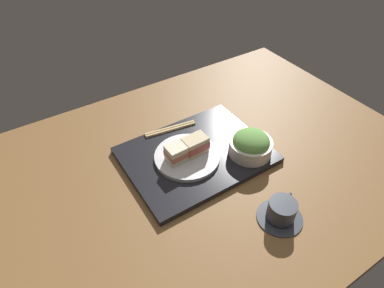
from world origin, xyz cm
name	(u,v)px	position (x,y,z in cm)	size (l,w,h in cm)	color
ground_plane	(204,166)	(0.00, 0.00, -1.50)	(140.00, 100.00, 3.00)	brown
serving_tray	(196,155)	(0.61, -3.63, 0.95)	(44.37, 33.72, 1.90)	black
sandwich_plate	(187,157)	(4.24, -3.14, 2.53)	(20.44, 20.44, 1.27)	silver
sandwich_near	(195,145)	(1.31, -3.12, 5.97)	(7.92, 5.49, 5.60)	beige
sandwich_far	(179,152)	(7.18, -3.15, 5.88)	(7.75, 5.53, 5.43)	#EFE5C1
salad_bowl	(251,144)	(-13.81, 5.47, 5.46)	(13.53, 13.53, 7.94)	silver
chopsticks_pair	(170,129)	(1.73, -17.98, 2.25)	(18.15, 4.43, 0.70)	tan
coffee_cup	(281,211)	(-5.76, 27.98, 2.80)	(12.40, 12.40, 6.28)	#333842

